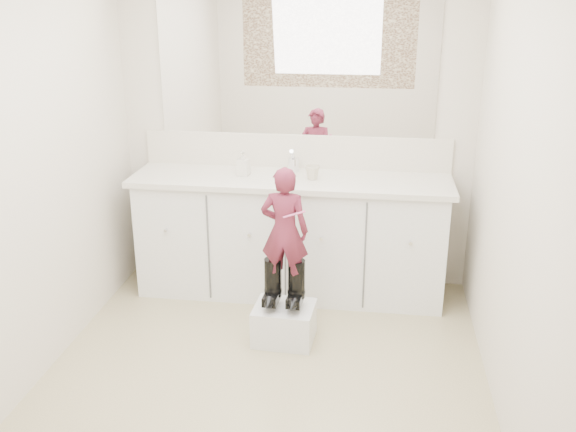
# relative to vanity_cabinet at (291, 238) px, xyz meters

# --- Properties ---
(floor) EXTENTS (3.00, 3.00, 0.00)m
(floor) POSITION_rel_vanity_cabinet_xyz_m (0.00, -1.23, -0.42)
(floor) COLOR #90815E
(floor) RESTS_ON ground
(wall_back) EXTENTS (2.60, 0.00, 2.60)m
(wall_back) POSITION_rel_vanity_cabinet_xyz_m (0.00, 0.27, 0.77)
(wall_back) COLOR beige
(wall_back) RESTS_ON floor
(wall_front) EXTENTS (2.60, 0.00, 2.60)m
(wall_front) POSITION_rel_vanity_cabinet_xyz_m (0.00, -2.73, 0.77)
(wall_front) COLOR beige
(wall_front) RESTS_ON floor
(wall_left) EXTENTS (0.00, 3.00, 3.00)m
(wall_left) POSITION_rel_vanity_cabinet_xyz_m (-1.30, -1.23, 0.78)
(wall_left) COLOR beige
(wall_left) RESTS_ON floor
(wall_right) EXTENTS (0.00, 3.00, 3.00)m
(wall_right) POSITION_rel_vanity_cabinet_xyz_m (1.30, -1.23, 0.78)
(wall_right) COLOR beige
(wall_right) RESTS_ON floor
(vanity_cabinet) EXTENTS (2.20, 0.55, 0.85)m
(vanity_cabinet) POSITION_rel_vanity_cabinet_xyz_m (0.00, 0.00, 0.00)
(vanity_cabinet) COLOR silver
(vanity_cabinet) RESTS_ON floor
(countertop) EXTENTS (2.28, 0.58, 0.04)m
(countertop) POSITION_rel_vanity_cabinet_xyz_m (0.00, -0.01, 0.45)
(countertop) COLOR beige
(countertop) RESTS_ON vanity_cabinet
(backsplash) EXTENTS (2.28, 0.03, 0.25)m
(backsplash) POSITION_rel_vanity_cabinet_xyz_m (0.00, 0.26, 0.59)
(backsplash) COLOR beige
(backsplash) RESTS_ON countertop
(mirror) EXTENTS (2.00, 0.02, 1.00)m
(mirror) POSITION_rel_vanity_cabinet_xyz_m (0.00, 0.26, 1.22)
(mirror) COLOR white
(mirror) RESTS_ON wall_back
(dot_panel) EXTENTS (2.00, 0.01, 1.20)m
(dot_panel) POSITION_rel_vanity_cabinet_xyz_m (0.00, -2.71, 1.22)
(dot_panel) COLOR #472819
(dot_panel) RESTS_ON wall_front
(faucet) EXTENTS (0.08, 0.08, 0.10)m
(faucet) POSITION_rel_vanity_cabinet_xyz_m (0.00, 0.15, 0.52)
(faucet) COLOR silver
(faucet) RESTS_ON countertop
(cup) EXTENTS (0.14, 0.14, 0.10)m
(cup) POSITION_rel_vanity_cabinet_xyz_m (0.16, -0.03, 0.51)
(cup) COLOR beige
(cup) RESTS_ON countertop
(soap_bottle) EXTENTS (0.09, 0.09, 0.18)m
(soap_bottle) POSITION_rel_vanity_cabinet_xyz_m (-0.34, -0.00, 0.55)
(soap_bottle) COLOR beige
(soap_bottle) RESTS_ON countertop
(step_stool) EXTENTS (0.40, 0.34, 0.24)m
(step_stool) POSITION_rel_vanity_cabinet_xyz_m (0.06, -0.73, -0.30)
(step_stool) COLOR silver
(step_stool) RESTS_ON floor
(boot_left) EXTENTS (0.13, 0.22, 0.32)m
(boot_left) POSITION_rel_vanity_cabinet_xyz_m (-0.02, -0.71, -0.02)
(boot_left) COLOR black
(boot_left) RESTS_ON step_stool
(boot_right) EXTENTS (0.13, 0.22, 0.32)m
(boot_right) POSITION_rel_vanity_cabinet_xyz_m (0.13, -0.71, -0.02)
(boot_right) COLOR black
(boot_right) RESTS_ON step_stool
(toddler) EXTENTS (0.31, 0.21, 0.82)m
(toddler) POSITION_rel_vanity_cabinet_xyz_m (0.06, -0.71, 0.33)
(toddler) COLOR #972E51
(toddler) RESTS_ON step_stool
(toothbrush) EXTENTS (0.14, 0.02, 0.06)m
(toothbrush) POSITION_rel_vanity_cabinet_xyz_m (0.13, -0.79, 0.47)
(toothbrush) COLOR #EB5B9D
(toothbrush) RESTS_ON toddler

